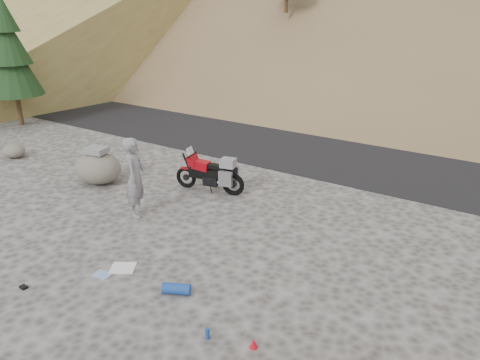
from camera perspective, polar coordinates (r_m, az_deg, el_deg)
name	(u,v)px	position (r m, az deg, el deg)	size (l,w,h in m)	color
ground	(135,242)	(10.41, -12.70, -7.37)	(140.00, 140.00, 0.00)	#423F3D
road	(314,141)	(17.32, 8.97, 4.73)	(120.00, 7.00, 0.05)	black
conifer_verge	(9,52)	(20.83, -26.31, 13.79)	(2.20, 2.20, 5.04)	#3B2615
motorcycle	(212,174)	(12.50, -3.39, 0.75)	(1.99, 0.82, 1.19)	black
man	(139,214)	(11.63, -12.22, -4.12)	(0.71, 0.46, 1.94)	gray
boulder	(98,167)	(13.70, -16.91, 1.50)	(1.38, 1.18, 1.06)	#59534C
small_rock	(14,151)	(16.97, -25.84, 3.21)	(0.87, 0.81, 0.44)	#59534C
gear_white_cloth	(123,268)	(9.54, -14.09, -10.35)	(0.46, 0.41, 0.02)	white
gear_blue_mat	(176,289)	(8.59, -7.77, -13.00)	(0.20, 0.20, 0.50)	#184194
gear_bottle	(207,334)	(7.60, -3.99, -18.18)	(0.07, 0.07, 0.19)	#184194
gear_funnel	(254,343)	(7.44, 1.66, -19.28)	(0.13, 0.13, 0.16)	red
gear_glove_a	(24,287)	(9.55, -24.89, -11.75)	(0.14, 0.10, 0.04)	black
gear_blue_cloth	(102,275)	(9.43, -16.45, -11.00)	(0.34, 0.25, 0.01)	#7F9BC5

